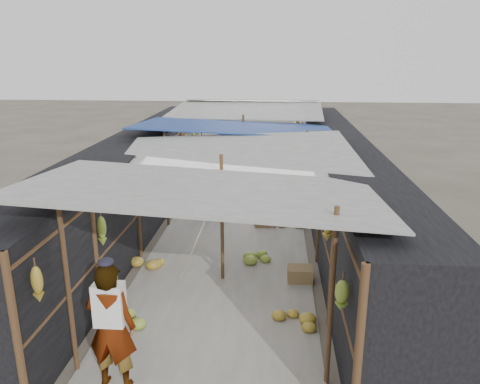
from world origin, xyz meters
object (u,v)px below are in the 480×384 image
(vendor_elderly, at_px, (111,327))
(vendor_seated, at_px, (288,187))
(crate_near, at_px, (265,220))
(black_basin, at_px, (277,214))
(shopper_blue, at_px, (227,189))

(vendor_elderly, height_order, vendor_seated, vendor_elderly)
(crate_near, distance_m, black_basin, 0.81)
(black_basin, bearing_deg, shopper_blue, 174.09)
(black_basin, distance_m, vendor_elderly, 7.55)
(black_basin, height_order, vendor_elderly, vendor_elderly)
(black_basin, relative_size, shopper_blue, 0.44)
(crate_near, relative_size, black_basin, 0.84)
(crate_near, height_order, vendor_elderly, vendor_elderly)
(crate_near, height_order, shopper_blue, shopper_blue)
(shopper_blue, bearing_deg, vendor_seated, 27.54)
(crate_near, distance_m, shopper_blue, 1.52)
(vendor_elderly, distance_m, vendor_seated, 8.99)
(vendor_seated, bearing_deg, crate_near, -48.17)
(crate_near, relative_size, shopper_blue, 0.37)
(crate_near, distance_m, vendor_elderly, 6.75)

